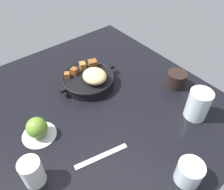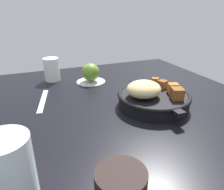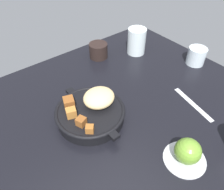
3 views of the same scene
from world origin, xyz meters
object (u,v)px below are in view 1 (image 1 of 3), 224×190
object	(u,v)px
coffee_mug_dark	(176,79)
cast_iron_skillet	(89,79)
white_creamer_pitcher	(32,172)
water_glass_tall	(198,104)
water_glass_short	(189,173)
red_apple	(37,128)
butter_knife	(101,156)

from	to	relation	value
coffee_mug_dark	cast_iron_skillet	bearing A→B (deg)	-39.44
white_creamer_pitcher	water_glass_tall	bearing A→B (deg)	166.78
cast_iron_skillet	water_glass_short	distance (cm)	51.20
red_apple	water_glass_tall	world-z (taller)	water_glass_tall
cast_iron_skillet	red_apple	size ratio (longest dim) A/B	3.75
butter_knife	water_glass_short	size ratio (longest dim) A/B	2.38
cast_iron_skillet	white_creamer_pitcher	size ratio (longest dim) A/B	2.85
cast_iron_skillet	coffee_mug_dark	bearing A→B (deg)	140.56
cast_iron_skillet	water_glass_short	xyz separation A→B (cm)	(1.66, 51.18, 0.45)
cast_iron_skillet	butter_knife	size ratio (longest dim) A/B	1.48
cast_iron_skillet	white_creamer_pitcher	world-z (taller)	white_creamer_pitcher
coffee_mug_dark	white_creamer_pitcher	size ratio (longest dim) A/B	0.86
red_apple	butter_knife	size ratio (longest dim) A/B	0.39
cast_iron_skillet	white_creamer_pitcher	distance (cm)	43.19
red_apple	coffee_mug_dark	distance (cm)	56.33
water_glass_short	red_apple	bearing A→B (deg)	-57.09
water_glass_tall	red_apple	bearing A→B (deg)	-29.32
butter_knife	water_glass_short	world-z (taller)	water_glass_short
butter_knife	red_apple	bearing A→B (deg)	-47.97
coffee_mug_dark	water_glass_tall	xyz separation A→B (cm)	(7.37, 15.18, 2.44)
red_apple	water_glass_tall	xyz separation A→B (cm)	(-47.74, 26.81, 1.53)
red_apple	cast_iron_skillet	bearing A→B (deg)	-158.54
water_glass_tall	water_glass_short	bearing A→B (deg)	31.86
cast_iron_skillet	red_apple	bearing A→B (deg)	21.46
white_creamer_pitcher	coffee_mug_dark	bearing A→B (deg)	-178.02
red_apple	butter_knife	distance (cm)	22.79
white_creamer_pitcher	water_glass_tall	xyz separation A→B (cm)	(-55.42, 13.01, 1.03)
red_apple	butter_knife	xyz separation A→B (cm)	(-11.39, 19.35, -3.88)
water_glass_tall	coffee_mug_dark	bearing A→B (deg)	-115.89
water_glass_short	coffee_mug_dark	bearing A→B (deg)	-135.39
cast_iron_skillet	coffee_mug_dark	distance (cm)	35.45
cast_iron_skillet	water_glass_short	world-z (taller)	cast_iron_skillet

